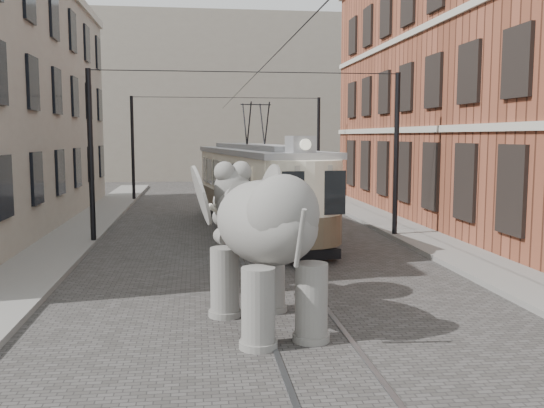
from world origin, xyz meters
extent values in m
plane|color=#44413F|center=(0.00, 0.00, 0.00)|extent=(120.00, 120.00, 0.00)
cube|color=slate|center=(6.00, 0.00, 0.07)|extent=(2.00, 60.00, 0.15)
cube|color=slate|center=(-6.50, 0.00, 0.07)|extent=(2.00, 60.00, 0.15)
cube|color=brown|center=(11.00, 9.00, 6.00)|extent=(8.00, 26.00, 12.00)
cube|color=gray|center=(0.00, 40.00, 7.00)|extent=(28.00, 10.00, 14.00)
camera|label=1|loc=(-2.06, -15.20, 3.72)|focal=39.76mm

